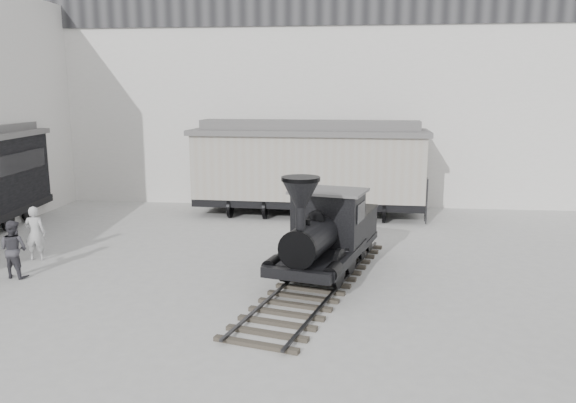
# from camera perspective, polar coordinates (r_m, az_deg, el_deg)

# --- Properties ---
(ground) EXTENTS (90.00, 90.00, 0.00)m
(ground) POSITION_cam_1_polar(r_m,az_deg,el_deg) (12.86, -3.52, -12.61)
(ground) COLOR #9E9E9B
(north_wall) EXTENTS (34.00, 2.51, 11.00)m
(north_wall) POSITION_cam_1_polar(r_m,az_deg,el_deg) (26.67, 1.78, 11.91)
(north_wall) COLOR silver
(north_wall) RESTS_ON ground
(locomotive) EXTENTS (4.04, 8.89, 3.07)m
(locomotive) POSITION_cam_1_polar(r_m,az_deg,el_deg) (15.80, 3.77, -3.71)
(locomotive) COLOR #362F28
(locomotive) RESTS_ON ground
(boxcar) EXTENTS (9.90, 3.43, 4.01)m
(boxcar) POSITION_cam_1_polar(r_m,az_deg,el_deg) (23.66, 2.11, 3.64)
(boxcar) COLOR black
(boxcar) RESTS_ON ground
(visitor_a) EXTENTS (0.69, 0.52, 1.71)m
(visitor_a) POSITION_cam_1_polar(r_m,az_deg,el_deg) (19.07, -24.32, -2.97)
(visitor_a) COLOR #BEBEBE
(visitor_a) RESTS_ON ground
(visitor_b) EXTENTS (0.90, 0.76, 1.65)m
(visitor_b) POSITION_cam_1_polar(r_m,az_deg,el_deg) (17.59, -26.10, -4.35)
(visitor_b) COLOR #403F46
(visitor_b) RESTS_ON ground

